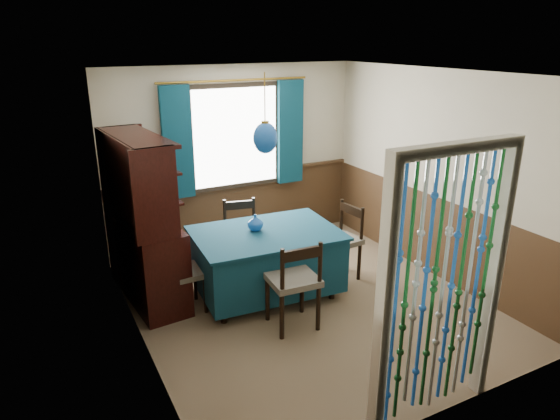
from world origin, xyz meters
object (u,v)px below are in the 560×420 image
chair_near (294,281)px  vase_table (255,223)px  chair_left (183,273)px  bowl_shelf (152,195)px  sideboard (145,245)px  dining_table (266,259)px  pendant_lamp (265,138)px  chair_far (242,235)px  vase_sideboard (141,203)px  chair_right (341,240)px

chair_near → vase_table: 0.92m
chair_left → bowl_shelf: 0.91m
sideboard → bowl_shelf: size_ratio=8.45×
dining_table → vase_table: size_ratio=9.86×
sideboard → pendant_lamp: bearing=-30.8°
dining_table → sideboard: 1.37m
chair_far → pendant_lamp: size_ratio=1.10×
bowl_shelf → vase_sideboard: 0.64m
chair_right → vase_sideboard: bearing=63.0°
chair_near → chair_right: chair_near is taller
dining_table → chair_far: chair_far is taller
chair_far → chair_left: 1.14m
chair_near → bowl_shelf: (-1.11, 1.02, 0.79)m
sideboard → bowl_shelf: 0.74m
chair_near → dining_table: bearing=89.8°
chair_far → vase_sideboard: 1.30m
chair_far → chair_right: (0.99, -0.72, 0.01)m
chair_right → pendant_lamp: (-1.00, 0.02, 1.34)m
chair_far → sideboard: size_ratio=0.49×
chair_near → bowl_shelf: bowl_shelf is taller
dining_table → chair_far: bearing=93.6°
chair_left → chair_right: size_ratio=0.89×
vase_sideboard → vase_table: bearing=-34.4°
dining_table → bowl_shelf: 1.47m
chair_right → bowl_shelf: bearing=77.2°
bowl_shelf → vase_sideboard: (0.00, 0.58, -0.27)m
chair_right → bowl_shelf: (-2.17, 0.29, 0.81)m
bowl_shelf → vase_sideboard: bowl_shelf is taller
dining_table → vase_table: 0.43m
chair_near → sideboard: size_ratio=0.52×
sideboard → vase_sideboard: bearing=71.7°
vase_table → chair_near: bearing=-88.3°
chair_near → sideboard: 1.78m
chair_right → bowl_shelf: size_ratio=4.21×
sideboard → chair_left: bearing=-66.4°
chair_near → chair_left: bearing=141.0°
dining_table → vase_table: (-0.08, 0.11, 0.41)m
dining_table → chair_right: (1.00, -0.02, 0.05)m
chair_left → vase_sideboard: bearing=-165.3°
chair_right → vase_table: size_ratio=5.47×
vase_table → vase_sideboard: vase_sideboard is taller
pendant_lamp → vase_sideboard: bearing=144.0°
pendant_lamp → vase_sideboard: (-1.17, 0.85, -0.80)m
bowl_shelf → pendant_lamp: bearing=-12.9°
chair_left → dining_table: bearing=83.6°
dining_table → bowl_shelf: size_ratio=7.60×
sideboard → bowl_shelf: sideboard is taller
sideboard → pendant_lamp: size_ratio=2.25×
dining_table → sideboard: sideboard is taller
chair_right → vase_sideboard: vase_sideboard is taller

